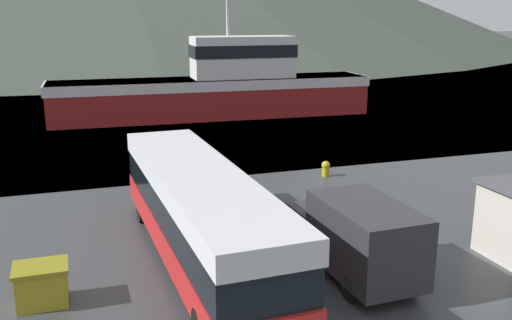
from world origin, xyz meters
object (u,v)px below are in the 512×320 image
object	(u,v)px
tour_bus	(199,211)
delivery_van	(356,235)
fishing_boat	(218,87)
small_boat	(209,103)
storage_bin	(42,284)

from	to	relation	value
tour_bus	delivery_van	bearing A→B (deg)	-29.63
tour_bus	fishing_boat	world-z (taller)	fishing_boat
delivery_van	small_boat	bearing A→B (deg)	82.33
delivery_van	fishing_boat	distance (m)	28.14
tour_bus	fishing_boat	size ratio (longest dim) A/B	0.52
fishing_boat	storage_bin	distance (m)	29.53
fishing_boat	small_boat	xyz separation A→B (m)	(0.41, 4.83, -1.93)
fishing_boat	small_boat	bearing A→B (deg)	-2.78
tour_bus	fishing_boat	xyz separation A→B (m)	(7.32, 25.69, 0.53)
storage_bin	delivery_van	bearing A→B (deg)	-6.55
fishing_boat	storage_bin	bearing A→B (deg)	157.99
small_boat	tour_bus	bearing A→B (deg)	-76.21
tour_bus	fishing_boat	bearing A→B (deg)	72.11
small_boat	delivery_van	bearing A→B (deg)	-67.91
delivery_van	storage_bin	xyz separation A→B (m)	(-9.03, 1.04, -0.70)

